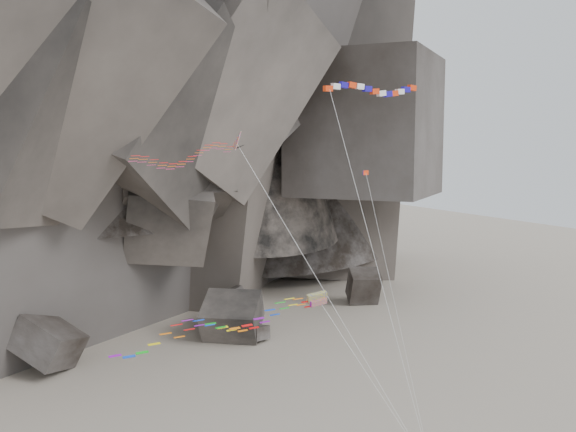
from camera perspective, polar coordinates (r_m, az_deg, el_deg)
headland at (r=109.08m, az=-21.20°, el=15.38°), size 110.00×70.00×84.00m
boulder_field at (r=76.65m, az=-21.02°, el=-11.54°), size 76.74×15.53×8.06m
delta_kite at (r=43.37m, az=-9.40°, el=5.33°), size 19.42×10.30×25.42m
banner_kite at (r=53.10m, az=7.57°, el=10.85°), size 8.92×9.96×29.07m
parafoil_kite at (r=42.29m, az=-6.47°, el=-9.55°), size 22.53×5.99×14.10m
pennant_kite at (r=48.91m, az=8.27°, el=-2.35°), size 1.79×6.22×22.28m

